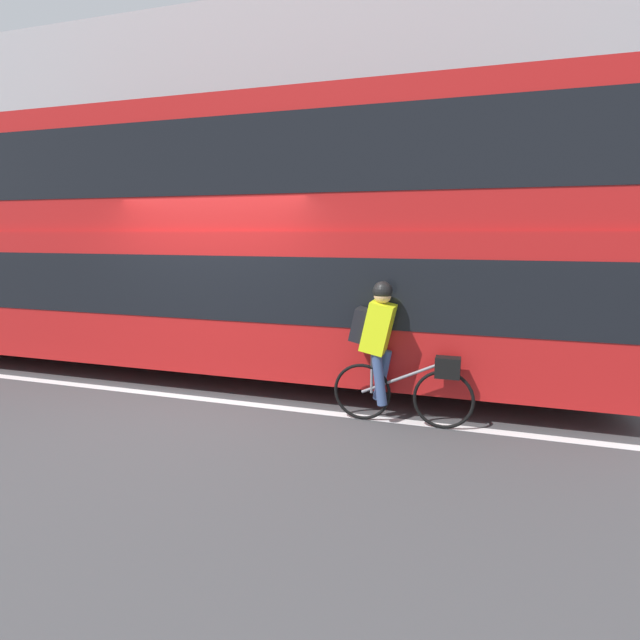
% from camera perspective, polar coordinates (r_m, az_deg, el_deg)
% --- Properties ---
extents(ground_plane, '(80.00, 80.00, 0.00)m').
position_cam_1_polar(ground_plane, '(6.51, -12.52, -8.94)').
color(ground_plane, '#424244').
extents(road_center_line, '(50.00, 0.14, 0.01)m').
position_cam_1_polar(road_center_line, '(6.52, -12.46, -8.87)').
color(road_center_line, silver).
rests_on(road_center_line, ground_plane).
extents(sidewalk_curb, '(60.00, 1.64, 0.15)m').
position_cam_1_polar(sidewalk_curb, '(10.34, -0.48, -1.22)').
color(sidewalk_curb, gray).
rests_on(sidewalk_curb, ground_plane).
extents(building_facade, '(60.00, 0.30, 7.01)m').
position_cam_1_polar(building_facade, '(11.15, 1.11, 17.31)').
color(building_facade, '#9E9EA3').
rests_on(building_facade, ground_plane).
extents(bus, '(11.52, 2.43, 3.69)m').
position_cam_1_polar(bus, '(7.74, -13.49, 9.44)').
color(bus, black).
rests_on(bus, ground_plane).
extents(cyclist_on_bike, '(1.54, 0.32, 1.57)m').
position_cam_1_polar(cyclist_on_bike, '(5.47, 7.74, -3.15)').
color(cyclist_on_bike, black).
rests_on(cyclist_on_bike, ground_plane).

